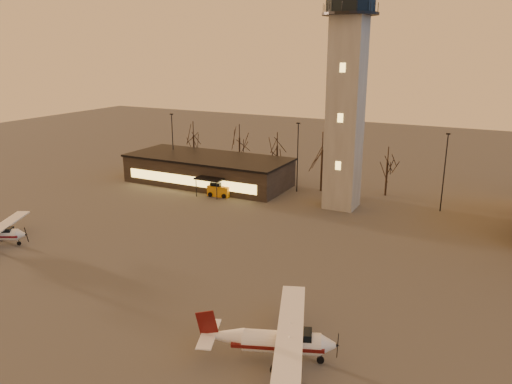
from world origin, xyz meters
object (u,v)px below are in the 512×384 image
Objects in this scene: terminal at (208,170)px; service_cart at (219,190)px; cessna_front at (284,345)px; control_tower at (347,81)px.

terminal is 7.59× the size of service_cart.
service_cart is at bearing 106.69° from cessna_front.
control_tower is 23.22m from service_cart.
control_tower is 9.74× the size of service_cart.
terminal is at bearing 107.86° from cessna_front.
terminal reaches higher than cessna_front.
control_tower reaches higher than cessna_front.
terminal is 2.06× the size of cessna_front.
control_tower reaches higher than service_cart.
control_tower is at bearing 80.97° from cessna_front.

